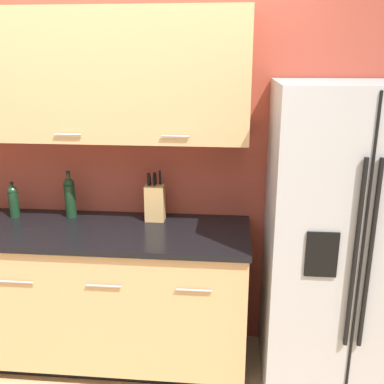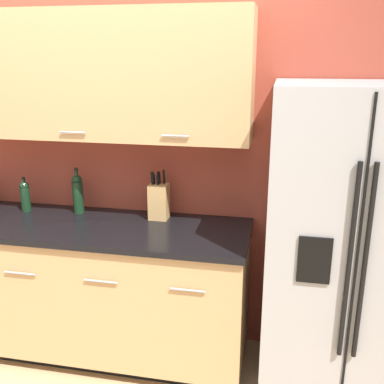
% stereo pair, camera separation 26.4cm
% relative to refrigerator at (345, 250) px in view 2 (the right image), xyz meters
% --- Properties ---
extents(wall_back, '(10.00, 0.39, 2.60)m').
position_rel_refrigerator_xyz_m(wall_back, '(-1.47, 0.34, 0.54)').
color(wall_back, '#993D2D').
rests_on(wall_back, ground_plane).
extents(counter_unit, '(2.15, 0.64, 0.93)m').
position_rel_refrigerator_xyz_m(counter_unit, '(-1.61, 0.05, -0.44)').
color(counter_unit, black).
rests_on(counter_unit, ground_plane).
extents(refrigerator, '(0.86, 0.75, 1.82)m').
position_rel_refrigerator_xyz_m(refrigerator, '(0.00, 0.00, 0.00)').
color(refrigerator, '#9E9EA0').
rests_on(refrigerator, ground_plane).
extents(knife_block, '(0.12, 0.10, 0.33)m').
position_rel_refrigerator_xyz_m(knife_block, '(-1.14, 0.23, 0.14)').
color(knife_block, tan).
rests_on(knife_block, counter_unit).
extents(wine_bottle, '(0.07, 0.07, 0.31)m').
position_rel_refrigerator_xyz_m(wine_bottle, '(-1.70, 0.24, 0.16)').
color(wine_bottle, black).
rests_on(wine_bottle, counter_unit).
extents(oil_bottle, '(0.06, 0.06, 0.24)m').
position_rel_refrigerator_xyz_m(oil_bottle, '(-2.07, 0.20, 0.13)').
color(oil_bottle, black).
rests_on(oil_bottle, counter_unit).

